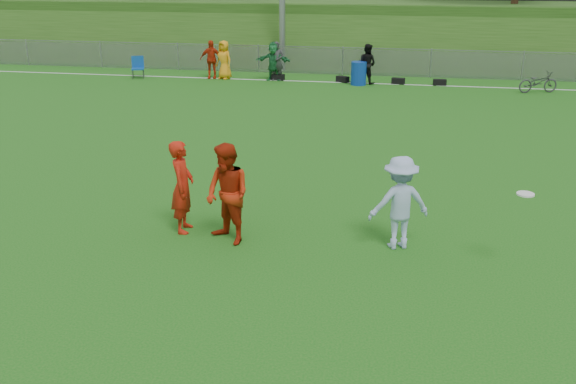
% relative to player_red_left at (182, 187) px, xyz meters
% --- Properties ---
extents(ground, '(120.00, 120.00, 0.00)m').
position_rel_player_red_left_xyz_m(ground, '(1.28, -1.29, -0.93)').
color(ground, '#145C13').
rests_on(ground, ground).
extents(sideline_far, '(60.00, 0.10, 0.01)m').
position_rel_player_red_left_xyz_m(sideline_far, '(1.28, 16.71, -0.92)').
color(sideline_far, white).
rests_on(sideline_far, ground).
extents(fence, '(58.00, 0.06, 1.30)m').
position_rel_player_red_left_xyz_m(fence, '(1.28, 18.71, -0.28)').
color(fence, gray).
rests_on(fence, ground).
extents(berm, '(120.00, 18.00, 3.00)m').
position_rel_player_red_left_xyz_m(berm, '(1.28, 29.71, 0.57)').
color(berm, '#244B15').
rests_on(berm, ground).
extents(spectator_row, '(8.01, 0.95, 1.69)m').
position_rel_player_red_left_xyz_m(spectator_row, '(-1.57, 16.71, -0.08)').
color(spectator_row, red).
rests_on(spectator_row, ground).
extents(gear_bags, '(7.62, 0.53, 0.26)m').
position_rel_player_red_left_xyz_m(gear_bags, '(2.40, 16.81, -0.80)').
color(gear_bags, black).
rests_on(gear_bags, ground).
extents(player_red_left, '(0.52, 0.72, 1.85)m').
position_rel_player_red_left_xyz_m(player_red_left, '(0.00, 0.00, 0.00)').
color(player_red_left, '#B61D0C').
rests_on(player_red_left, ground).
extents(player_red_center, '(1.19, 1.15, 1.94)m').
position_rel_player_red_left_xyz_m(player_red_center, '(1.02, -0.37, 0.04)').
color(player_red_center, '#B0250C').
rests_on(player_red_center, ground).
extents(player_blue, '(1.31, 1.03, 1.78)m').
position_rel_player_red_left_xyz_m(player_blue, '(4.21, -0.02, -0.04)').
color(player_blue, '#A2BAE1').
rests_on(player_blue, ground).
extents(frisbee, '(0.30, 0.30, 0.03)m').
position_rel_player_red_left_xyz_m(frisbee, '(6.28, -0.62, 0.49)').
color(frisbee, silver).
rests_on(frisbee, ground).
extents(recycling_bin, '(0.66, 0.66, 0.98)m').
position_rel_player_red_left_xyz_m(recycling_bin, '(2.21, 16.32, -0.44)').
color(recycling_bin, '#0E3697').
rests_on(recycling_bin, ground).
extents(camp_chair, '(0.69, 0.69, 0.97)m').
position_rel_player_red_left_xyz_m(camp_chair, '(-7.74, 16.15, -0.64)').
color(camp_chair, '#0E469B').
rests_on(camp_chair, ground).
extents(bicycle, '(1.72, 1.06, 0.85)m').
position_rel_player_red_left_xyz_m(bicycle, '(9.47, 15.91, -0.50)').
color(bicycle, '#2E2E31').
rests_on(bicycle, ground).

